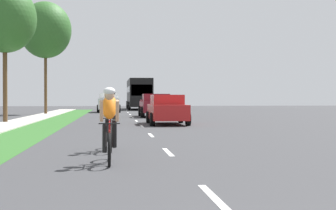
% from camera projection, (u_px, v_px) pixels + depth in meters
% --- Properties ---
extents(ground_plane, '(120.00, 120.00, 0.00)m').
position_uv_depth(ground_plane, '(144.00, 128.00, 22.27)').
color(ground_plane, '#38383A').
extents(grass_verge, '(1.98, 70.00, 0.01)m').
position_uv_depth(grass_verge, '(39.00, 129.00, 21.76)').
color(grass_verge, '#2D6026').
rests_on(grass_verge, ground_plane).
extents(lane_markings_center, '(0.12, 52.20, 0.01)m').
position_uv_depth(lane_markings_center, '(139.00, 123.00, 26.25)').
color(lane_markings_center, white).
rests_on(lane_markings_center, ground_plane).
extents(cyclist_lead, '(0.42, 1.72, 1.58)m').
position_uv_depth(cyclist_lead, '(109.00, 125.00, 10.14)').
color(cyclist_lead, black).
rests_on(cyclist_lead, ground_plane).
extents(cyclist_trailing, '(0.42, 1.72, 1.58)m').
position_uv_depth(cyclist_trailing, '(111.00, 119.00, 12.63)').
color(cyclist_trailing, black).
rests_on(cyclist_trailing, ground_plane).
extents(sedan_red, '(1.98, 4.30, 1.52)m').
position_uv_depth(sedan_red, '(167.00, 109.00, 25.31)').
color(sedan_red, red).
rests_on(sedan_red, ground_plane).
extents(pickup_maroon, '(2.22, 5.10, 1.64)m').
position_uv_depth(pickup_maroon, '(155.00, 105.00, 35.24)').
color(pickup_maroon, maroon).
rests_on(pickup_maroon, ground_plane).
extents(suv_white, '(2.15, 4.70, 1.79)m').
position_uv_depth(suv_white, '(109.00, 102.00, 46.45)').
color(suv_white, silver).
rests_on(suv_white, ground_plane).
extents(bus_black, '(2.78, 11.60, 3.48)m').
position_uv_depth(bus_black, '(139.00, 93.00, 57.64)').
color(bus_black, black).
rests_on(bus_black, ground_plane).
extents(street_tree_near, '(3.41, 3.41, 7.57)m').
position_uv_depth(street_tree_near, '(5.00, 19.00, 26.74)').
color(street_tree_near, brown).
rests_on(street_tree_near, ground_plane).
extents(street_tree_far, '(4.26, 4.26, 9.33)m').
position_uv_depth(street_tree_far, '(45.00, 30.00, 40.69)').
color(street_tree_far, brown).
rests_on(street_tree_far, ground_plane).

